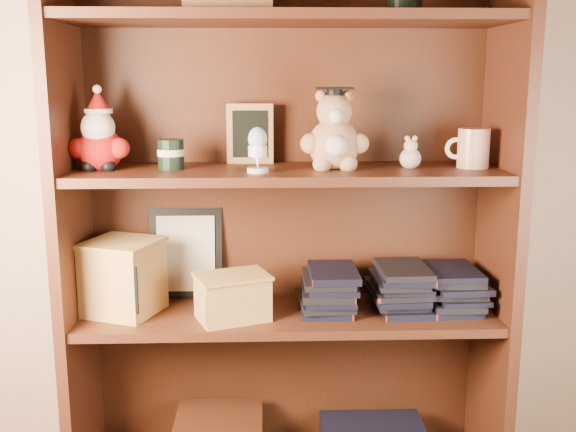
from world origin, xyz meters
The scene contains 16 objects.
bookcase centered at (-0.20, 1.36, 0.78)m, with size 1.20×0.35×1.60m.
shelf_lower centered at (-0.20, 1.30, 0.54)m, with size 1.14×0.33×0.02m.
shelf_upper centered at (-0.20, 1.30, 0.94)m, with size 1.14×0.33×0.02m.
santa_plush centered at (-0.69, 1.30, 1.03)m, with size 0.16×0.12×0.23m.
teachers_tin centered at (-0.51, 1.30, 0.99)m, with size 0.07×0.07×0.08m.
chalkboard_plaque centered at (-0.30, 1.42, 1.03)m, with size 0.13×0.07×0.17m.
egg_cup centered at (-0.28, 1.23, 1.01)m, with size 0.06×0.06×0.12m.
grad_teddy_bear centered at (-0.07, 1.30, 1.03)m, with size 0.18×0.16×0.22m.
pink_figurine centered at (0.13, 1.30, 0.98)m, with size 0.06×0.06×0.09m.
teacher_mug centered at (0.30, 1.30, 1.00)m, with size 0.12×0.08×0.11m.
certificate_frame centered at (-0.49, 1.44, 0.68)m, with size 0.21×0.05×0.26m.
treats_box centered at (-0.65, 1.30, 0.65)m, with size 0.24×0.24×0.20m.
pencils_box centered at (-0.35, 1.24, 0.61)m, with size 0.23×0.19×0.12m.
book_stack_left centered at (-0.08, 1.30, 0.61)m, with size 0.14×0.20×0.11m.
book_stack_mid centered at (0.12, 1.30, 0.61)m, with size 0.14×0.20×0.13m.
book_stack_right centered at (0.27, 1.30, 0.61)m, with size 0.14×0.20×0.11m.
Camera 1 is at (-0.26, -0.49, 1.19)m, focal length 42.00 mm.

